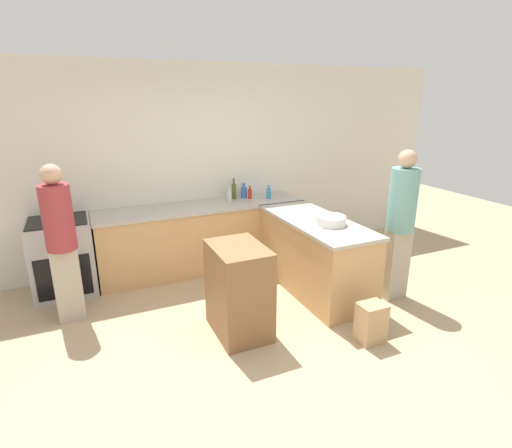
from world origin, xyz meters
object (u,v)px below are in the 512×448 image
Objects in this scene: mixing_bowl at (330,220)px; vinegar_bottle_clear at (229,195)px; water_bottle_blue at (244,192)px; person_at_peninsula at (401,220)px; dish_soap_bottle at (269,193)px; paper_bag at (371,323)px; person_by_range at (61,238)px; hot_sauce_bottle at (250,194)px; range_oven at (63,256)px; island_table at (239,290)px; olive_oil_bottle at (234,191)px.

vinegar_bottle_clear is at bearing 113.90° from mixing_bowl.
water_bottle_blue is 2.20m from person_at_peninsula.
dish_soap_bottle is 2.44m from paper_bag.
person_by_range reaches higher than dish_soap_bottle.
hot_sauce_bottle is 0.46× the size of paper_bag.
person_by_range reaches higher than range_oven.
water_bottle_blue is (-0.40, 1.57, 0.03)m from mixing_bowl.
mixing_bowl is 1.61m from vinegar_bottle_clear.
water_bottle_blue is 2.52m from person_by_range.
island_table is 1.34m from mixing_bowl.
vinegar_bottle_clear is (2.15, 0.06, 0.52)m from range_oven.
water_bottle_blue is at bearing 20.84° from vinegar_bottle_clear.
dish_soap_bottle reaches higher than paper_bag.
person_by_range is (-1.53, 0.95, 0.46)m from island_table.
hot_sauce_bottle is at bearing 103.17° from mixing_bowl.
person_at_peninsula is at bearing -1.83° from island_table.
paper_bag is (0.26, -2.52, -0.77)m from water_bottle_blue.
hot_sauce_bottle reaches higher than mixing_bowl.
island_table is 1.31m from paper_bag.
dish_soap_bottle is at bearing -21.95° from olive_oil_bottle.
person_at_peninsula is (1.36, -1.81, -0.02)m from vinegar_bottle_clear.
person_by_range reaches higher than water_bottle_blue.
person_at_peninsula is at bearing -64.62° from dish_soap_bottle.
island_table is at bearing -110.07° from olive_oil_bottle.
paper_bag is (1.09, -0.68, -0.26)m from island_table.
mixing_bowl is 0.21× the size of person_by_range.
range_oven reaches higher than paper_bag.
vinegar_bottle_clear is 0.13m from olive_oil_bottle.
mixing_bowl is 1.52m from hot_sauce_bottle.
island_table is at bearing -108.05° from vinegar_bottle_clear.
water_bottle_blue reaches higher than hot_sauce_bottle.
water_bottle_blue reaches higher than paper_bag.
water_bottle_blue is 0.12× the size of person_at_peninsula.
hot_sauce_bottle is 2.55m from paper_bag.
person_at_peninsula is (3.46, -1.01, 0.04)m from person_by_range.
paper_bag is (-0.13, -0.95, -0.74)m from mixing_bowl.
person_by_range is (0.06, -0.74, 0.46)m from range_oven.
vinegar_bottle_clear is 2.25m from person_by_range.
person_at_peninsula is (3.51, -1.75, 0.50)m from range_oven.
water_bottle_blue is (-0.05, 0.10, 0.01)m from hot_sauce_bottle.
paper_bag is (0.21, -2.43, -0.76)m from hot_sauce_bottle.
island_table is at bearing -114.08° from water_bottle_blue.
island_table is 3.12× the size of olive_oil_bottle.
person_at_peninsula reaches higher than range_oven.
range_oven is at bearing -178.30° from vinegar_bottle_clear.
person_by_range is at bearing -161.55° from hot_sauce_bottle.
island_table is 1.99m from person_at_peninsula.
person_at_peninsula is at bearing -56.25° from olive_oil_bottle.
dish_soap_bottle is at bearing 115.38° from person_at_peninsula.
water_bottle_blue is (-0.29, 0.20, 0.01)m from dish_soap_bottle.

